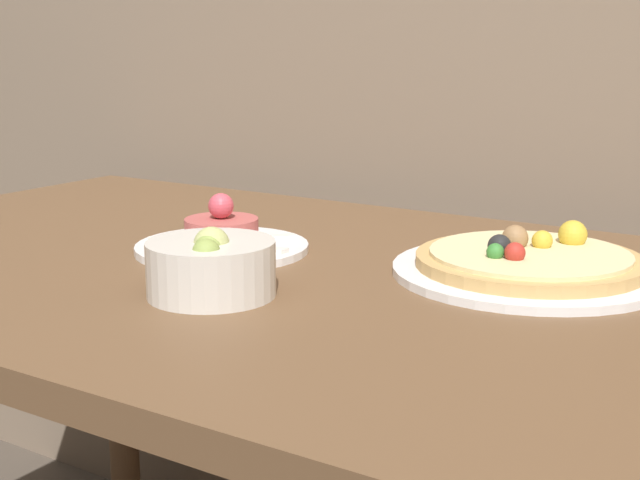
% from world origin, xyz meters
% --- Properties ---
extents(dining_table, '(1.50, 0.82, 0.77)m').
position_xyz_m(dining_table, '(0.00, 0.41, 0.67)').
color(dining_table, brown).
rests_on(dining_table, ground_plane).
extents(pizza_plate, '(0.32, 0.32, 0.06)m').
position_xyz_m(pizza_plate, '(0.23, 0.53, 0.78)').
color(pizza_plate, white).
rests_on(pizza_plate, dining_table).
extents(tartare_plate, '(0.23, 0.23, 0.08)m').
position_xyz_m(tartare_plate, '(-0.15, 0.43, 0.78)').
color(tartare_plate, white).
rests_on(tartare_plate, dining_table).
extents(small_bowl, '(0.14, 0.14, 0.08)m').
position_xyz_m(small_bowl, '(-0.03, 0.26, 0.80)').
color(small_bowl, silver).
rests_on(small_bowl, dining_table).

